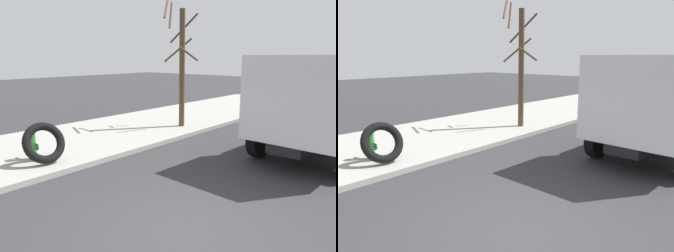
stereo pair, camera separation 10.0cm
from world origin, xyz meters
TOP-DOWN VIEW (x-y plane):
  - ground_plane at (0.00, 0.00)m, footprint 80.00×80.00m
  - sidewalk_curb at (0.00, 6.50)m, footprint 36.00×5.00m
  - fire_hydrant at (0.14, 5.41)m, footprint 0.24×0.55m
  - loose_tire at (0.19, 4.82)m, footprint 1.19×0.77m
  - dump_truck_gray at (6.99, -0.38)m, footprint 7.10×3.05m
  - bare_tree at (6.32, 5.08)m, footprint 1.76×1.49m

SIDE VIEW (x-z plane):
  - ground_plane at x=0.00m, z-range 0.00..0.00m
  - sidewalk_curb at x=0.00m, z-range 0.00..0.15m
  - fire_hydrant at x=0.14m, z-range 0.18..1.07m
  - loose_tire at x=0.19m, z-range 0.15..1.28m
  - dump_truck_gray at x=6.99m, z-range 0.11..3.11m
  - bare_tree at x=6.32m, z-range 0.14..5.25m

